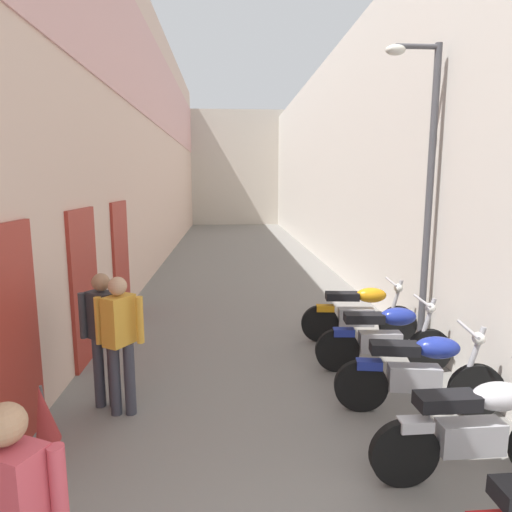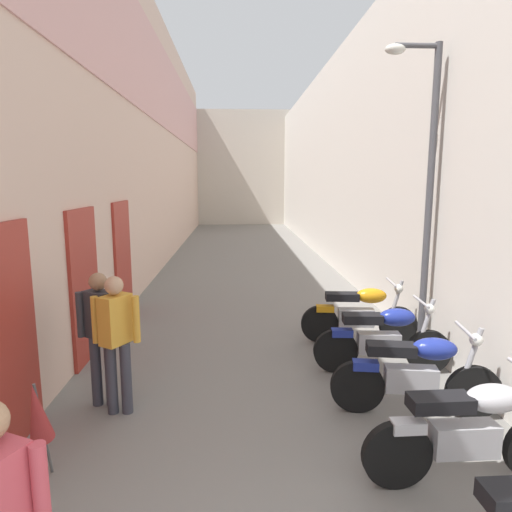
% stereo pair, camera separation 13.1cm
% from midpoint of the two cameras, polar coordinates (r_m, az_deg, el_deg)
% --- Properties ---
extents(ground_plane, '(41.93, 41.93, 0.00)m').
position_cam_midpoint_polar(ground_plane, '(11.97, -1.55, -2.87)').
color(ground_plane, slate).
extents(building_left, '(0.45, 25.93, 7.51)m').
position_cam_midpoint_polar(building_left, '(13.87, -13.73, 14.30)').
color(building_left, beige).
rests_on(building_left, ground).
extents(building_right, '(0.45, 25.93, 6.25)m').
position_cam_midpoint_polar(building_right, '(14.06, 9.60, 11.67)').
color(building_right, beige).
rests_on(building_right, ground).
extents(building_far_end, '(8.11, 2.00, 6.66)m').
position_cam_midpoint_polar(building_far_end, '(27.66, -2.86, 11.11)').
color(building_far_end, beige).
rests_on(building_far_end, ground).
extents(motorcycle_second, '(1.85, 0.58, 1.04)m').
position_cam_midpoint_polar(motorcycle_second, '(4.46, 25.65, -19.18)').
color(motorcycle_second, black).
rests_on(motorcycle_second, ground).
extents(motorcycle_third, '(1.84, 0.58, 1.04)m').
position_cam_midpoint_polar(motorcycle_third, '(5.38, 19.55, -13.71)').
color(motorcycle_third, black).
rests_on(motorcycle_third, ground).
extents(motorcycle_fourth, '(1.85, 0.58, 1.04)m').
position_cam_midpoint_polar(motorcycle_fourth, '(6.35, 15.54, -9.87)').
color(motorcycle_fourth, black).
rests_on(motorcycle_fourth, ground).
extents(motorcycle_fifth, '(1.85, 0.58, 1.04)m').
position_cam_midpoint_polar(motorcycle_fifth, '(7.39, 12.63, -7.00)').
color(motorcycle_fifth, black).
rests_on(motorcycle_fifth, ground).
extents(pedestrian_mid_alley, '(0.52, 0.36, 1.57)m').
position_cam_midpoint_polar(pedestrian_mid_alley, '(5.40, -19.57, -8.91)').
color(pedestrian_mid_alley, '#383842').
rests_on(pedestrian_mid_alley, ground).
extents(pedestrian_further_down, '(0.52, 0.39, 1.57)m').
position_cam_midpoint_polar(pedestrian_further_down, '(5.16, -17.69, -9.67)').
color(pedestrian_further_down, '#383842').
rests_on(pedestrian_further_down, ground).
extents(umbrella_leaning, '(0.20, 0.35, 0.97)m').
position_cam_midpoint_polar(umbrella_leaning, '(4.29, -26.31, -17.71)').
color(umbrella_leaning, '#4C4C4C').
rests_on(umbrella_leaning, ground).
extents(street_lamp, '(0.79, 0.18, 4.43)m').
position_cam_midpoint_polar(street_lamp, '(6.85, 20.15, 9.24)').
color(street_lamp, '#47474C').
rests_on(street_lamp, ground).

